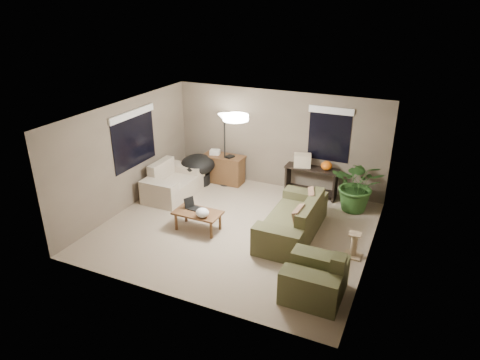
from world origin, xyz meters
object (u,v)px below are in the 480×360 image
at_px(coffee_table, 198,215).
at_px(main_sofa, 294,222).
at_px(loveseat, 173,184).
at_px(papasan_chair, 198,167).
at_px(cat_scratching_post, 354,246).
at_px(armchair, 315,280).
at_px(console_table, 311,180).
at_px(floor_lamp, 224,126).
at_px(houseplant, 358,191).
at_px(desk, 224,169).

bearing_deg(coffee_table, main_sofa, 18.25).
relative_size(loveseat, papasan_chair, 1.71).
xyz_separation_m(main_sofa, cat_scratching_post, (1.28, -0.29, -0.08)).
height_order(loveseat, armchair, same).
bearing_deg(armchair, loveseat, 151.30).
height_order(console_table, floor_lamp, floor_lamp).
distance_m(coffee_table, houseplant, 3.70).
height_order(main_sofa, papasan_chair, main_sofa).
xyz_separation_m(coffee_table, floor_lamp, (-0.52, 2.35, 1.24)).
bearing_deg(cat_scratching_post, desk, 150.68).
xyz_separation_m(loveseat, console_table, (3.14, 1.37, 0.14)).
relative_size(desk, floor_lamp, 0.58).
xyz_separation_m(desk, console_table, (2.34, 0.12, 0.06)).
distance_m(loveseat, floor_lamp, 1.94).
xyz_separation_m(coffee_table, desk, (-0.62, 2.49, 0.02)).
bearing_deg(desk, papasan_chair, -146.53).
bearing_deg(main_sofa, cat_scratching_post, -12.83).
height_order(armchair, floor_lamp, floor_lamp).
height_order(main_sofa, loveseat, same).
xyz_separation_m(console_table, floor_lamp, (-2.23, -0.26, 1.16)).
height_order(main_sofa, floor_lamp, floor_lamp).
bearing_deg(armchair, coffee_table, 158.93).
height_order(desk, houseplant, houseplant).
xyz_separation_m(main_sofa, papasan_chair, (-3.11, 1.49, 0.17)).
bearing_deg(main_sofa, coffee_table, -161.75).
bearing_deg(loveseat, armchair, -28.70).
height_order(main_sofa, console_table, main_sofa).
relative_size(main_sofa, cat_scratching_post, 4.40).
height_order(loveseat, console_table, loveseat).
xyz_separation_m(loveseat, houseplant, (4.32, 1.06, 0.20)).
height_order(coffee_table, desk, desk).
distance_m(coffee_table, cat_scratching_post, 3.22).
bearing_deg(desk, coffee_table, -75.92).
bearing_deg(papasan_chair, floor_lamp, 19.18).
bearing_deg(coffee_table, cat_scratching_post, 6.07).
distance_m(armchair, console_table, 3.87).
relative_size(desk, houseplant, 0.86).
bearing_deg(cat_scratching_post, papasan_chair, 157.93).
relative_size(armchair, cat_scratching_post, 2.00).
distance_m(loveseat, coffee_table, 1.89).
distance_m(coffee_table, papasan_chair, 2.43).
relative_size(desk, cat_scratching_post, 2.20).
bearing_deg(coffee_table, armchair, -21.07).
distance_m(console_table, cat_scratching_post, 2.72).
xyz_separation_m(papasan_chair, cat_scratching_post, (4.39, -1.78, -0.25)).
bearing_deg(houseplant, coffee_table, -141.49).
distance_m(armchair, coffee_table, 3.04).
bearing_deg(desk, cat_scratching_post, -29.32).
xyz_separation_m(loveseat, floor_lamp, (0.91, 1.11, 1.30)).
bearing_deg(cat_scratching_post, console_table, 123.20).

